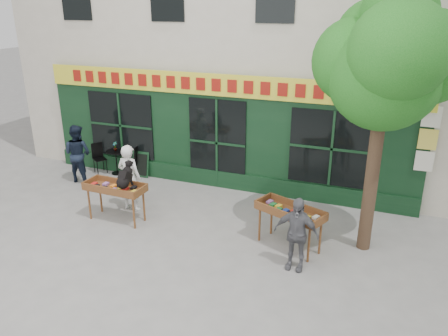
{
  "coord_description": "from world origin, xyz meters",
  "views": [
    {
      "loc": [
        4.48,
        -8.68,
        5.06
      ],
      "look_at": [
        0.91,
        0.5,
        1.34
      ],
      "focal_mm": 35.0,
      "sensor_mm": 36.0,
      "label": 1
    }
  ],
  "objects_px": {
    "book_cart_center": "(115,189)",
    "woman": "(130,178)",
    "book_cart_right": "(290,213)",
    "man_right": "(296,234)",
    "man_left": "(78,153)",
    "bistro_table": "(116,157)",
    "dog": "(125,174)"
  },
  "relations": [
    {
      "from": "woman",
      "to": "bistro_table",
      "type": "relative_size",
      "value": 2.32
    },
    {
      "from": "woman",
      "to": "man_left",
      "type": "bearing_deg",
      "value": -22.5
    },
    {
      "from": "book_cart_center",
      "to": "woman",
      "type": "distance_m",
      "value": 0.65
    },
    {
      "from": "man_right",
      "to": "man_left",
      "type": "bearing_deg",
      "value": 164.27
    },
    {
      "from": "man_right",
      "to": "man_left",
      "type": "relative_size",
      "value": 0.89
    },
    {
      "from": "book_cart_center",
      "to": "bistro_table",
      "type": "xyz_separation_m",
      "value": [
        -1.83,
        2.68,
        -0.28
      ]
    },
    {
      "from": "woman",
      "to": "bistro_table",
      "type": "bearing_deg",
      "value": -46.42
    },
    {
      "from": "dog",
      "to": "man_right",
      "type": "bearing_deg",
      "value": -4.29
    },
    {
      "from": "woman",
      "to": "man_right",
      "type": "bearing_deg",
      "value": 167.65
    },
    {
      "from": "woman",
      "to": "man_left",
      "type": "height_order",
      "value": "woman"
    },
    {
      "from": "book_cart_center",
      "to": "woman",
      "type": "relative_size",
      "value": 0.86
    },
    {
      "from": "man_right",
      "to": "woman",
      "type": "bearing_deg",
      "value": 168.03
    },
    {
      "from": "book_cart_center",
      "to": "man_left",
      "type": "distance_m",
      "value": 3.09
    },
    {
      "from": "woman",
      "to": "man_right",
      "type": "height_order",
      "value": "woman"
    },
    {
      "from": "bistro_table",
      "to": "book_cart_right",
      "type": "bearing_deg",
      "value": -21.56
    },
    {
      "from": "dog",
      "to": "book_cart_right",
      "type": "height_order",
      "value": "dog"
    },
    {
      "from": "dog",
      "to": "woman",
      "type": "distance_m",
      "value": 0.88
    },
    {
      "from": "book_cart_center",
      "to": "man_left",
      "type": "xyz_separation_m",
      "value": [
        -2.53,
        1.78,
        0.05
      ]
    },
    {
      "from": "dog",
      "to": "man_left",
      "type": "distance_m",
      "value": 3.43
    },
    {
      "from": "book_cart_right",
      "to": "man_right",
      "type": "bearing_deg",
      "value": -46.27
    },
    {
      "from": "man_right",
      "to": "man_left",
      "type": "distance_m",
      "value": 7.46
    },
    {
      "from": "book_cart_center",
      "to": "book_cart_right",
      "type": "relative_size",
      "value": 0.93
    },
    {
      "from": "woman",
      "to": "book_cart_right",
      "type": "bearing_deg",
      "value": 176.44
    },
    {
      "from": "dog",
      "to": "man_left",
      "type": "height_order",
      "value": "man_left"
    },
    {
      "from": "book_cart_right",
      "to": "bistro_table",
      "type": "bearing_deg",
      "value": -179.63
    },
    {
      "from": "book_cart_center",
      "to": "man_right",
      "type": "relative_size",
      "value": 0.97
    },
    {
      "from": "dog",
      "to": "book_cart_right",
      "type": "relative_size",
      "value": 0.37
    },
    {
      "from": "dog",
      "to": "man_left",
      "type": "bearing_deg",
      "value": 149.12
    },
    {
      "from": "book_cart_center",
      "to": "bistro_table",
      "type": "relative_size",
      "value": 2.0
    },
    {
      "from": "book_cart_right",
      "to": "man_right",
      "type": "relative_size",
      "value": 1.04
    },
    {
      "from": "man_left",
      "to": "man_right",
      "type": "bearing_deg",
      "value": 161.11
    },
    {
      "from": "book_cart_center",
      "to": "woman",
      "type": "xyz_separation_m",
      "value": [
        -0.0,
        0.65,
        0.06
      ]
    }
  ]
}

